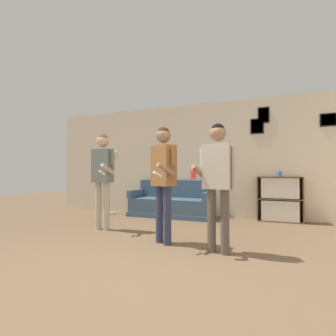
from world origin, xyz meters
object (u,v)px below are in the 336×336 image
(floor_lamp, at_px, (109,164))
(drinking_cup, at_px, (280,174))
(bookshelf, at_px, (280,199))
(person_watcher_holding_cup, at_px, (218,173))
(couch, at_px, (171,204))
(person_player_foreground_center, at_px, (163,172))
(person_player_foreground_left, at_px, (102,170))

(floor_lamp, distance_m, drinking_cup, 3.95)
(bookshelf, height_order, drinking_cup, drinking_cup)
(person_watcher_holding_cup, xyz_separation_m, drinking_cup, (0.78, 2.63, -0.01))
(couch, height_order, drinking_cup, drinking_cup)
(couch, height_order, person_player_foreground_center, person_player_foreground_center)
(couch, xyz_separation_m, bookshelf, (2.36, 0.20, 0.19))
(floor_lamp, bearing_deg, person_player_foreground_left, -59.07)
(couch, distance_m, bookshelf, 2.37)
(couch, height_order, person_watcher_holding_cup, person_watcher_holding_cup)
(couch, bearing_deg, bookshelf, 4.86)
(floor_lamp, bearing_deg, person_player_foreground_center, -40.86)
(floor_lamp, xyz_separation_m, person_watcher_holding_cup, (3.14, -2.16, -0.24))
(bookshelf, bearing_deg, couch, -175.14)
(person_player_foreground_left, distance_m, person_player_foreground_center, 1.45)
(drinking_cup, bearing_deg, couch, -175.13)
(person_player_foreground_left, distance_m, drinking_cup, 3.61)
(person_player_foreground_center, height_order, person_watcher_holding_cup, person_player_foreground_center)
(person_player_foreground_left, bearing_deg, bookshelf, 34.45)
(floor_lamp, distance_m, person_watcher_holding_cup, 3.82)
(person_player_foreground_center, bearing_deg, person_player_foreground_left, 162.33)
(floor_lamp, distance_m, person_player_foreground_center, 3.07)
(floor_lamp, bearing_deg, person_watcher_holding_cup, -34.53)
(couch, xyz_separation_m, person_player_foreground_center, (0.77, -2.28, 0.75))
(floor_lamp, height_order, person_player_foreground_center, person_player_foreground_center)
(floor_lamp, relative_size, person_player_foreground_center, 0.94)
(person_watcher_holding_cup, relative_size, drinking_cup, 14.11)
(person_player_foreground_left, distance_m, person_watcher_holding_cup, 2.28)
(couch, distance_m, person_player_foreground_left, 2.09)
(couch, distance_m, floor_lamp, 1.85)
(bookshelf, relative_size, person_player_foreground_left, 0.55)
(bookshelf, bearing_deg, person_watcher_holding_cup, -106.29)
(bookshelf, relative_size, person_player_foreground_center, 0.56)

